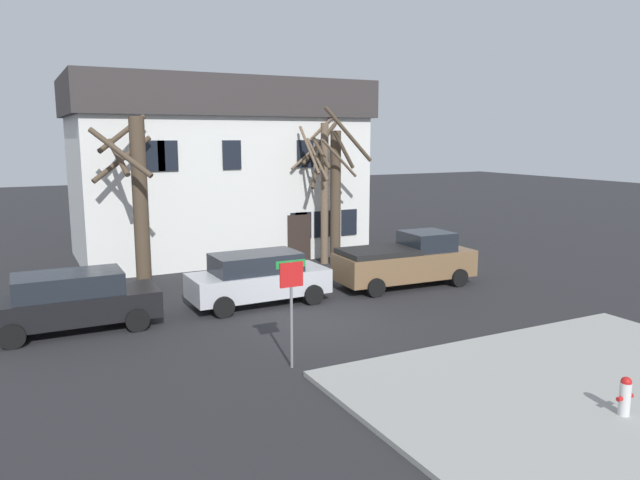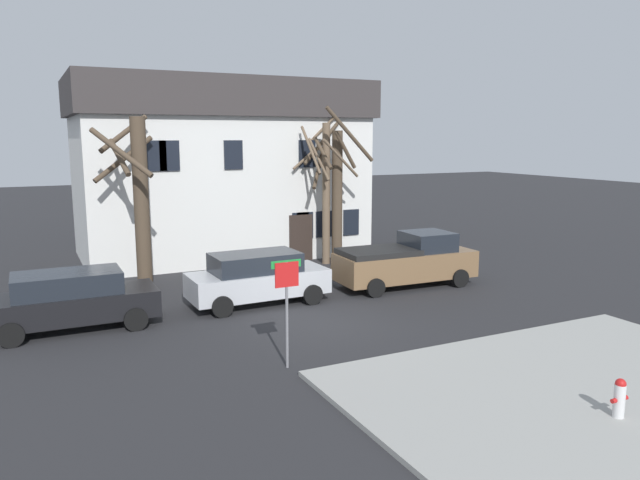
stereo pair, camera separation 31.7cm
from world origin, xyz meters
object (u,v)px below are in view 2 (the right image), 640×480
at_px(car_silver_wagon, 257,277).
at_px(street_sign_pole, 287,293).
at_px(tree_bare_mid, 325,186).
at_px(fire_hydrant, 619,397).
at_px(building_main, 220,167).
at_px(tree_bare_near, 138,195).
at_px(tree_bare_far, 336,189).
at_px(pickup_truck_brown, 407,261).
at_px(bicycle_leaning, 100,286).
at_px(car_black_wagon, 71,300).

xyz_separation_m(car_silver_wagon, street_sign_pole, (-1.35, -5.67, 0.96)).
distance_m(tree_bare_mid, fire_hydrant, 16.43).
bearing_deg(building_main, tree_bare_mid, -52.71).
relative_size(fire_hydrant, street_sign_pole, 0.30).
bearing_deg(tree_bare_near, tree_bare_far, 3.79).
xyz_separation_m(tree_bare_far, pickup_truck_brown, (0.47, -4.79, -2.36)).
distance_m(fire_hydrant, street_sign_pole, 7.36).
distance_m(car_silver_wagon, pickup_truck_brown, 5.88).
bearing_deg(bicycle_leaning, car_silver_wagon, -35.86).
bearing_deg(car_black_wagon, tree_bare_near, 57.11).
xyz_separation_m(pickup_truck_brown, street_sign_pole, (-7.23, -5.52, 0.90)).
xyz_separation_m(tree_bare_near, bicycle_leaning, (-1.60, -0.72, -3.07)).
relative_size(tree_bare_mid, tree_bare_far, 0.99).
bearing_deg(car_silver_wagon, street_sign_pole, -103.40).
height_order(tree_bare_mid, bicycle_leaning, tree_bare_mid).
xyz_separation_m(tree_bare_near, pickup_truck_brown, (8.92, -4.23, -2.47)).
relative_size(car_silver_wagon, pickup_truck_brown, 0.87).
height_order(building_main, bicycle_leaning, building_main).
distance_m(tree_bare_near, car_silver_wagon, 5.68).
xyz_separation_m(building_main, fire_hydrant, (1.68, -20.47, -3.58)).
bearing_deg(street_sign_pole, car_black_wagon, 128.98).
height_order(building_main, car_silver_wagon, building_main).
bearing_deg(bicycle_leaning, street_sign_pole, -69.95).
relative_size(building_main, fire_hydrant, 16.66).
distance_m(fire_hydrant, bicycle_leaning, 16.59).
bearing_deg(street_sign_pole, car_silver_wagon, 76.60).
bearing_deg(tree_bare_mid, fire_hydrant, -95.89).
height_order(car_black_wagon, car_silver_wagon, car_silver_wagon).
height_order(street_sign_pole, bicycle_leaning, street_sign_pole).
relative_size(tree_bare_near, bicycle_leaning, 3.64).
height_order(tree_bare_mid, pickup_truck_brown, tree_bare_mid).
bearing_deg(pickup_truck_brown, car_black_wagon, -179.89).
relative_size(pickup_truck_brown, bicycle_leaning, 3.06).
bearing_deg(tree_bare_near, car_black_wagon, -122.89).
bearing_deg(tree_bare_far, car_silver_wagon, -139.37).
height_order(tree_bare_near, car_silver_wagon, tree_bare_near).
height_order(tree_bare_mid, street_sign_pole, tree_bare_mid).
relative_size(tree_bare_near, street_sign_pole, 2.39).
height_order(tree_bare_far, car_black_wagon, tree_bare_far).
bearing_deg(bicycle_leaning, fire_hydrant, -61.26).
distance_m(pickup_truck_brown, street_sign_pole, 9.14).
distance_m(car_black_wagon, car_silver_wagon, 5.80).
bearing_deg(tree_bare_near, fire_hydrant, -67.34).
xyz_separation_m(tree_bare_mid, tree_bare_far, (0.42, -0.25, -0.12)).
bearing_deg(tree_bare_mid, car_black_wagon, -154.84).
distance_m(car_silver_wagon, street_sign_pole, 5.91).
bearing_deg(tree_bare_mid, street_sign_pole, -120.99).
distance_m(car_silver_wagon, fire_hydrant, 11.68).
xyz_separation_m(tree_bare_far, car_silver_wagon, (-5.41, -4.64, -2.42)).
height_order(car_silver_wagon, bicycle_leaning, car_silver_wagon).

